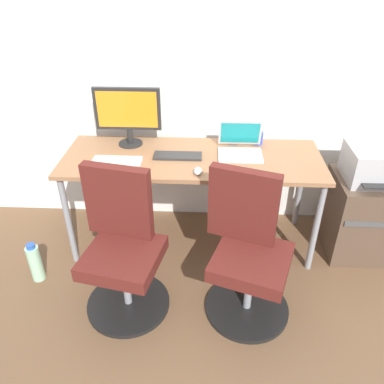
# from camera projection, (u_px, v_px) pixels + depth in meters

# --- Properties ---
(ground_plane) EXTENTS (5.28, 5.28, 0.00)m
(ground_plane) POSITION_uv_depth(u_px,v_px,m) (192.00, 240.00, 3.12)
(ground_plane) COLOR brown
(back_wall) EXTENTS (4.40, 0.04, 2.60)m
(back_wall) POSITION_uv_depth(u_px,v_px,m) (195.00, 64.00, 2.78)
(back_wall) COLOR white
(back_wall) RESTS_ON ground
(desk) EXTENTS (1.84, 0.66, 0.75)m
(desk) POSITION_uv_depth(u_px,v_px,m) (192.00, 165.00, 2.76)
(desk) COLOR #996B47
(desk) RESTS_ON ground
(office_chair_left) EXTENTS (0.54, 0.54, 0.94)m
(office_chair_left) POSITION_uv_depth(u_px,v_px,m) (123.00, 250.00, 2.38)
(office_chair_left) COLOR black
(office_chair_left) RESTS_ON ground
(office_chair_right) EXTENTS (0.56, 0.56, 0.94)m
(office_chair_right) POSITION_uv_depth(u_px,v_px,m) (247.00, 254.00, 2.34)
(office_chair_right) COLOR black
(office_chair_right) RESTS_ON ground
(side_cabinet) EXTENTS (0.46, 0.49, 0.62)m
(side_cabinet) POSITION_uv_depth(u_px,v_px,m) (360.00, 215.00, 2.88)
(side_cabinet) COLOR brown
(side_cabinet) RESTS_ON ground
(printer) EXTENTS (0.38, 0.40, 0.24)m
(printer) POSITION_uv_depth(u_px,v_px,m) (375.00, 164.00, 2.66)
(printer) COLOR #B7B7B7
(printer) RESTS_ON side_cabinet
(water_bottle_on_floor) EXTENTS (0.09, 0.09, 0.31)m
(water_bottle_on_floor) POSITION_uv_depth(u_px,v_px,m) (35.00, 263.00, 2.68)
(water_bottle_on_floor) COLOR #A5D8B2
(water_bottle_on_floor) RESTS_ON ground
(desktop_monitor) EXTENTS (0.48, 0.18, 0.43)m
(desktop_monitor) POSITION_uv_depth(u_px,v_px,m) (128.00, 113.00, 2.77)
(desktop_monitor) COLOR #262626
(desktop_monitor) RESTS_ON desk
(open_laptop) EXTENTS (0.31, 0.29, 0.22)m
(open_laptop) POSITION_uv_depth(u_px,v_px,m) (240.00, 146.00, 2.75)
(open_laptop) COLOR silver
(open_laptop) RESTS_ON desk
(keyboard_by_monitor) EXTENTS (0.34, 0.12, 0.02)m
(keyboard_by_monitor) POSITION_uv_depth(u_px,v_px,m) (117.00, 161.00, 2.65)
(keyboard_by_monitor) COLOR silver
(keyboard_by_monitor) RESTS_ON desk
(keyboard_by_laptop) EXTENTS (0.34, 0.12, 0.02)m
(keyboard_by_laptop) POSITION_uv_depth(u_px,v_px,m) (178.00, 156.00, 2.72)
(keyboard_by_laptop) COLOR #2D2D2D
(keyboard_by_laptop) RESTS_ON desk
(mouse_by_monitor) EXTENTS (0.06, 0.10, 0.03)m
(mouse_by_monitor) POSITION_uv_depth(u_px,v_px,m) (198.00, 171.00, 2.51)
(mouse_by_monitor) COLOR #B7B7B7
(mouse_by_monitor) RESTS_ON desk
(mouse_by_laptop) EXTENTS (0.06, 0.10, 0.03)m
(mouse_by_laptop) POSITION_uv_depth(u_px,v_px,m) (121.00, 171.00, 2.51)
(mouse_by_laptop) COLOR #515156
(mouse_by_laptop) RESTS_ON desk
(coffee_mug) EXTENTS (0.08, 0.08, 0.09)m
(coffee_mug) POSITION_uv_depth(u_px,v_px,m) (258.00, 138.00, 2.89)
(coffee_mug) COLOR blue
(coffee_mug) RESTS_ON desk
(pen_cup) EXTENTS (0.07, 0.07, 0.10)m
(pen_cup) POSITION_uv_depth(u_px,v_px,m) (233.00, 137.00, 2.88)
(pen_cup) COLOR slate
(pen_cup) RESTS_ON desk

